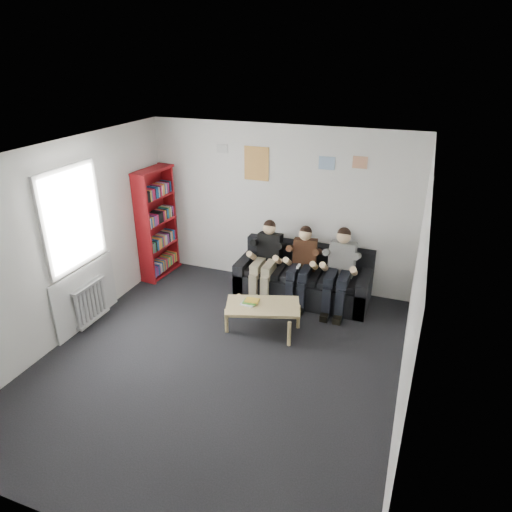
{
  "coord_description": "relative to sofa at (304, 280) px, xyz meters",
  "views": [
    {
      "loc": [
        2.16,
        -4.4,
        3.74
      ],
      "look_at": [
        0.03,
        1.3,
        0.98
      ],
      "focal_mm": 32.0,
      "sensor_mm": 36.0,
      "label": 1
    }
  ],
  "objects": [
    {
      "name": "room_shell",
      "position": [
        -0.57,
        -2.09,
        1.05
      ],
      "size": [
        5.0,
        5.0,
        5.0
      ],
      "color": "black",
      "rests_on": "ground"
    },
    {
      "name": "sofa",
      "position": [
        0.0,
        0.0,
        0.0
      ],
      "size": [
        2.14,
        0.87,
        0.83
      ],
      "color": "black",
      "rests_on": "ground"
    },
    {
      "name": "bookshelf",
      "position": [
        -2.65,
        -0.08,
        0.67
      ],
      "size": [
        0.29,
        0.87,
        1.93
      ],
      "rotation": [
        0.0,
        0.0,
        -0.1
      ],
      "color": "maroon",
      "rests_on": "ground"
    },
    {
      "name": "coffee_table",
      "position": [
        -0.29,
        -1.19,
        0.07
      ],
      "size": [
        1.04,
        0.57,
        0.42
      ],
      "rotation": [
        0.0,
        0.0,
        0.31
      ],
      "color": "#D0BA78",
      "rests_on": "ground"
    },
    {
      "name": "game_cases",
      "position": [
        -0.48,
        -1.21,
        0.14
      ],
      "size": [
        0.24,
        0.21,
        0.05
      ],
      "rotation": [
        0.0,
        0.0,
        -0.05
      ],
      "color": "silver",
      "rests_on": "coffee_table"
    },
    {
      "name": "person_left",
      "position": [
        -0.6,
        -0.2,
        0.34
      ],
      "size": [
        0.38,
        0.82,
        1.27
      ],
      "rotation": [
        0.0,
        0.0,
        0.0
      ],
      "color": "black",
      "rests_on": "sofa"
    },
    {
      "name": "person_middle",
      "position": [
        0.0,
        -0.19,
        0.33
      ],
      "size": [
        0.37,
        0.79,
        1.25
      ],
      "rotation": [
        0.0,
        0.0,
        0.15
      ],
      "color": "#50281A",
      "rests_on": "sofa"
    },
    {
      "name": "person_right",
      "position": [
        0.6,
        -0.2,
        0.35
      ],
      "size": [
        0.4,
        0.85,
        1.3
      ],
      "rotation": [
        0.0,
        0.0,
        -0.04
      ],
      "color": "silver",
      "rests_on": "sofa"
    },
    {
      "name": "radiator",
      "position": [
        -2.72,
        -1.89,
        0.05
      ],
      "size": [
        0.1,
        0.64,
        0.6
      ],
      "color": "silver",
      "rests_on": "ground"
    },
    {
      "name": "window",
      "position": [
        -2.8,
        -1.89,
        0.73
      ],
      "size": [
        0.05,
        1.3,
        2.36
      ],
      "color": "white",
      "rests_on": "room_shell"
    },
    {
      "name": "poster_large",
      "position": [
        -0.97,
        0.39,
        1.75
      ],
      "size": [
        0.42,
        0.01,
        0.55
      ],
      "primitive_type": "cube",
      "color": "#E7CD51",
      "rests_on": "room_shell"
    },
    {
      "name": "poster_blue",
      "position": [
        0.18,
        0.39,
        1.85
      ],
      "size": [
        0.25,
        0.01,
        0.2
      ],
      "primitive_type": "cube",
      "color": "#3A80C6",
      "rests_on": "room_shell"
    },
    {
      "name": "poster_pink",
      "position": [
        0.68,
        0.39,
        1.9
      ],
      "size": [
        0.22,
        0.01,
        0.18
      ],
      "primitive_type": "cube",
      "color": "#C73E8F",
      "rests_on": "room_shell"
    },
    {
      "name": "poster_sign",
      "position": [
        -1.57,
        0.39,
        1.95
      ],
      "size": [
        0.2,
        0.01,
        0.14
      ],
      "primitive_type": "cube",
      "color": "silver",
      "rests_on": "room_shell"
    }
  ]
}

